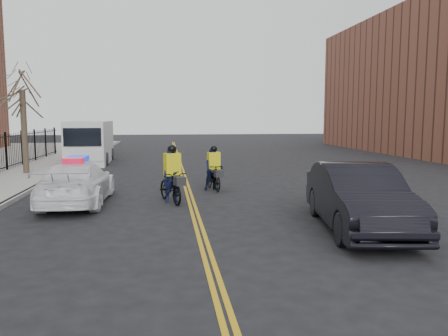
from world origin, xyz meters
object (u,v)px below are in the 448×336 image
dark_sedan (358,197)px  cyclist_far (214,173)px  cyclist_near (173,182)px  cargo_van (90,143)px  police_cruiser (77,183)px

dark_sedan → cyclist_far: size_ratio=2.82×
cyclist_far → cyclist_near: bearing=-136.9°
cargo_van → cyclist_near: 14.19m
cyclist_near → cyclist_far: size_ratio=1.17×
dark_sedan → cyclist_far: cyclist_far is taller
cyclist_near → cyclist_far: (1.64, 2.26, 0.02)m
cargo_van → cyclist_far: (6.52, -11.05, -0.57)m
cargo_van → cyclist_near: (4.87, -13.31, -0.59)m
dark_sedan → cargo_van: cargo_van is taller
police_cruiser → cargo_van: 13.34m
cargo_van → dark_sedan: bearing=-63.2°
cyclist_near → cyclist_far: 2.80m
dark_sedan → cargo_van: 19.97m
police_cruiser → cyclist_near: (3.12, -0.10, -0.03)m
cargo_van → cyclist_far: bearing=-61.1°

